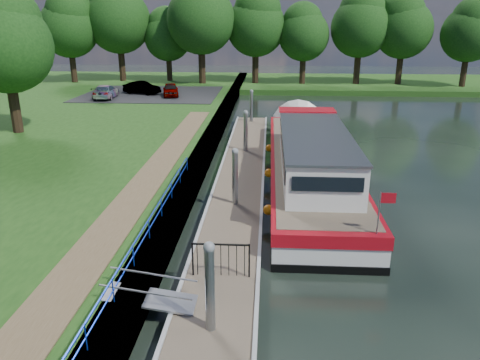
# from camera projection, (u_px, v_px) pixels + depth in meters

# --- Properties ---
(ground) EXTENTS (160.00, 160.00, 0.00)m
(ground) POSITION_uv_depth(u_px,v_px,m) (213.00, 329.00, 13.04)
(ground) COLOR black
(ground) RESTS_ON ground
(bank_edge) EXTENTS (1.10, 90.00, 0.78)m
(bank_edge) POSITION_uv_depth(u_px,v_px,m) (200.00, 161.00, 27.22)
(bank_edge) COLOR #473D2D
(bank_edge) RESTS_ON ground
(far_bank) EXTENTS (60.00, 18.00, 0.60)m
(far_bank) POSITION_uv_depth(u_px,v_px,m) (350.00, 83.00, 61.33)
(far_bank) COLOR #1C4413
(far_bank) RESTS_ON ground
(footpath) EXTENTS (1.60, 40.00, 0.05)m
(footpath) POSITION_uv_depth(u_px,v_px,m) (135.00, 197.00, 20.59)
(footpath) COLOR brown
(footpath) RESTS_ON riverbank
(carpark) EXTENTS (14.00, 12.00, 0.06)m
(carpark) POSITION_uv_depth(u_px,v_px,m) (152.00, 94.00, 49.30)
(carpark) COLOR black
(carpark) RESTS_ON riverbank
(blue_fence) EXTENTS (0.04, 18.04, 0.72)m
(blue_fence) POSITION_uv_depth(u_px,v_px,m) (141.00, 237.00, 15.61)
(blue_fence) COLOR #0C2DBF
(blue_fence) RESTS_ON riverbank
(pontoon) EXTENTS (2.50, 30.00, 0.56)m
(pontoon) POSITION_uv_depth(u_px,v_px,m) (241.00, 176.00, 25.25)
(pontoon) COLOR brown
(pontoon) RESTS_ON ground
(mooring_piles) EXTENTS (0.30, 27.30, 3.55)m
(mooring_piles) POSITION_uv_depth(u_px,v_px,m) (241.00, 157.00, 24.90)
(mooring_piles) COLOR gray
(mooring_piles) RESTS_ON ground
(gangway) EXTENTS (2.58, 1.00, 0.92)m
(gangway) POSITION_uv_depth(u_px,v_px,m) (151.00, 298.00, 13.41)
(gangway) COLOR #A5A8AD
(gangway) RESTS_ON ground
(gate_panel) EXTENTS (1.85, 0.05, 1.15)m
(gate_panel) POSITION_uv_depth(u_px,v_px,m) (221.00, 255.00, 14.74)
(gate_panel) COLOR black
(gate_panel) RESTS_ON ground
(barge) EXTENTS (4.36, 21.15, 4.78)m
(barge) POSITION_uv_depth(u_px,v_px,m) (308.00, 158.00, 25.34)
(barge) COLOR black
(barge) RESTS_ON ground
(horizon_trees) EXTENTS (54.38, 10.03, 12.87)m
(horizon_trees) POSITION_uv_depth(u_px,v_px,m) (246.00, 22.00, 56.52)
(horizon_trees) COLOR #332316
(horizon_trees) RESTS_ON ground
(bank_tree_a) EXTENTS (6.12, 6.12, 9.72)m
(bank_tree_a) POSITION_uv_depth(u_px,v_px,m) (5.00, 39.00, 30.67)
(bank_tree_a) COLOR #332316
(bank_tree_a) RESTS_ON riverbank
(car_a) EXTENTS (2.25, 3.97, 1.27)m
(car_a) POSITION_uv_depth(u_px,v_px,m) (171.00, 90.00, 47.48)
(car_a) COLOR #999999
(car_a) RESTS_ON carpark
(car_b) EXTENTS (4.17, 2.65, 1.30)m
(car_b) POSITION_uv_depth(u_px,v_px,m) (142.00, 88.00, 48.80)
(car_b) COLOR #999999
(car_b) RESTS_ON carpark
(car_c) EXTENTS (2.23, 4.69, 1.32)m
(car_c) POSITION_uv_depth(u_px,v_px,m) (106.00, 92.00, 46.12)
(car_c) COLOR #999999
(car_c) RESTS_ON carpark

